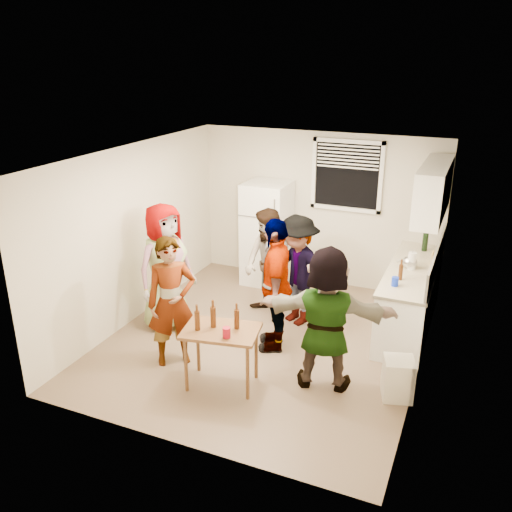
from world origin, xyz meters
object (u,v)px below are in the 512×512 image
at_px(refrigerator, 267,233).
at_px(beer_bottle_table, 213,327).
at_px(beer_bottle_counter, 400,280).
at_px(guest_orange, 323,383).
at_px(guest_stripe, 175,361).
at_px(kettle, 409,268).
at_px(red_cup, 227,337).
at_px(guest_back_left, 268,317).
at_px(guest_grey, 169,325).
at_px(guest_black, 275,346).
at_px(wine_bottle, 424,251).
at_px(trash_bin, 398,378).
at_px(blue_cup, 395,286).
at_px(serving_table, 222,384).
at_px(guest_back_right, 296,321).

distance_m(refrigerator, beer_bottle_table, 3.06).
xyz_separation_m(beer_bottle_counter, guest_orange, (-0.59, -1.34, -0.90)).
bearing_deg(guest_stripe, kettle, 0.12).
height_order(red_cup, guest_back_left, red_cup).
bearing_deg(guest_grey, guest_black, -66.03).
relative_size(wine_bottle, trash_bin, 0.67).
bearing_deg(trash_bin, guest_black, 162.94).
bearing_deg(blue_cup, guest_back_left, 173.04).
distance_m(kettle, guest_back_left, 2.13).
bearing_deg(beer_bottle_table, guest_grey, 141.96).
xyz_separation_m(wine_bottle, guest_stripe, (-2.60, -2.83, -0.90)).
distance_m(trash_bin, guest_back_left, 2.43).
distance_m(refrigerator, serving_table, 3.22).
height_order(refrigerator, guest_orange, refrigerator).
distance_m(kettle, beer_bottle_table, 2.90).
bearing_deg(kettle, refrigerator, 151.55).
bearing_deg(serving_table, guest_orange, 23.41).
xyz_separation_m(guest_grey, guest_back_right, (1.62, 0.84, 0.00)).
xyz_separation_m(blue_cup, guest_grey, (-2.99, -0.59, -0.90)).
bearing_deg(guest_grey, guest_back_right, -41.12).
height_order(beer_bottle_counter, guest_stripe, beer_bottle_counter).
bearing_deg(guest_black, blue_cup, 91.40).
bearing_deg(guest_back_left, guest_grey, -112.16).
bearing_deg(refrigerator, guest_orange, -55.53).
bearing_deg(trash_bin, wine_bottle, 92.17).
relative_size(kettle, guest_stripe, 0.15).
bearing_deg(kettle, red_cup, -134.36).
xyz_separation_m(trash_bin, red_cup, (-1.78, -0.68, 0.47)).
bearing_deg(guest_back_right, guest_orange, -30.73).
relative_size(kettle, wine_bottle, 0.76).
xyz_separation_m(wine_bottle, blue_cup, (-0.18, -1.47, -0.00)).
relative_size(guest_grey, guest_orange, 1.05).
bearing_deg(beer_bottle_counter, guest_black, -152.31).
relative_size(wine_bottle, guest_black, 0.18).
bearing_deg(red_cup, guest_back_left, 98.46).
bearing_deg(beer_bottle_counter, guest_stripe, -146.96).
relative_size(guest_grey, guest_back_left, 1.10).
relative_size(serving_table, beer_bottle_table, 3.44).
relative_size(serving_table, guest_stripe, 0.52).
distance_m(guest_back_left, guest_black, 0.84).
bearing_deg(guest_back_right, serving_table, -69.96).
height_order(guest_back_left, guest_orange, guest_back_left).
distance_m(red_cup, guest_back_left, 2.08).
relative_size(refrigerator, wine_bottle, 5.32).
distance_m(guest_grey, guest_black, 1.59).
xyz_separation_m(guest_stripe, guest_back_right, (1.05, 1.61, 0.00)).
relative_size(refrigerator, guest_grey, 0.95).
distance_m(serving_table, guest_back_right, 1.85).
relative_size(wine_bottle, guest_grey, 0.18).
relative_size(beer_bottle_table, red_cup, 2.10).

